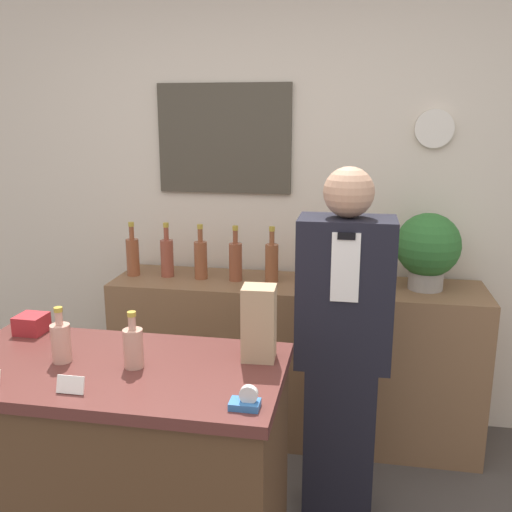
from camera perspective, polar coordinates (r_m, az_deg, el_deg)
back_wall at (r=3.34m, az=2.32°, el=6.22°), size 5.20×0.09×2.70m
back_shelf at (r=3.29m, az=3.82°, el=-10.30°), size 2.03×0.47×0.91m
display_counter at (r=2.30m, az=-13.31°, el=-21.51°), size 1.18×0.61×0.96m
shopkeeper at (r=2.55m, az=8.65°, el=-9.38°), size 0.40×0.25×1.60m
potted_plant at (r=3.10m, az=16.81°, el=0.79°), size 0.34×0.34×0.41m
paper_bag at (r=2.01m, az=0.30°, el=-6.72°), size 0.12×0.11×0.27m
tape_dispenser at (r=1.73m, az=-1.00°, el=-14.30°), size 0.09×0.06×0.07m
price_card_right at (r=1.90m, az=-18.07°, el=-12.14°), size 0.09×0.02×0.06m
gift_box at (r=2.44m, az=-21.53°, el=-6.33°), size 0.11×0.11×0.07m
counter_bottle_1 at (r=2.12m, az=-18.93°, el=-8.07°), size 0.07×0.07×0.20m
counter_bottle_2 at (r=2.01m, az=-12.17°, el=-8.83°), size 0.07×0.07×0.20m
shelf_bottle_0 at (r=3.33m, az=-12.22°, el=0.06°), size 0.07×0.07×0.31m
shelf_bottle_1 at (r=3.27m, az=-8.89°, el=-0.04°), size 0.07×0.07×0.31m
shelf_bottle_2 at (r=3.20m, az=-5.55°, el=-0.24°), size 0.07×0.07×0.31m
shelf_bottle_3 at (r=3.15m, az=-2.06°, el=-0.42°), size 0.07×0.07×0.31m
shelf_bottle_4 at (r=3.13m, az=1.58°, el=-0.52°), size 0.07×0.07×0.31m
shelf_bottle_5 at (r=3.09m, az=5.22°, el=-0.76°), size 0.07×0.07×0.31m
shelf_bottle_6 at (r=3.09m, az=8.94°, el=-0.88°), size 0.07×0.07×0.31m
shelf_bottle_7 at (r=3.09m, az=12.66°, el=-1.04°), size 0.07×0.07×0.31m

